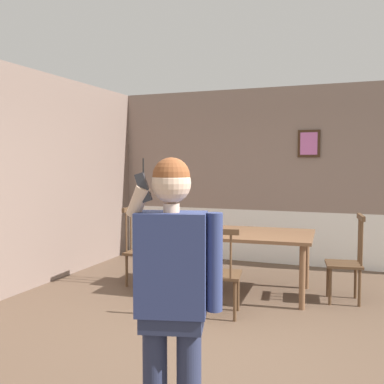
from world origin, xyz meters
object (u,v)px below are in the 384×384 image
at_px(chair_by_doorway, 347,261).
at_px(chair_at_table_head, 220,273).
at_px(person_figure, 173,287).
at_px(chair_near_window, 141,249).
at_px(dining_table, 237,238).

height_order(chair_by_doorway, chair_at_table_head, chair_by_doorway).
relative_size(chair_by_doorway, person_figure, 0.62).
bearing_deg(chair_near_window, dining_table, 92.29).
xyz_separation_m(chair_by_doorway, person_figure, (-0.81, -3.33, 0.48)).
relative_size(chair_near_window, chair_at_table_head, 1.08).
distance_m(dining_table, chair_at_table_head, 0.96).
xyz_separation_m(chair_near_window, person_figure, (1.83, -3.16, 0.48)).
relative_size(chair_near_window, chair_by_doorway, 1.01).
bearing_deg(chair_by_doorway, person_figure, 157.50).
distance_m(chair_by_doorway, person_figure, 3.47).
bearing_deg(person_figure, chair_by_doorway, -118.54).
height_order(dining_table, chair_near_window, chair_near_window).
relative_size(chair_at_table_head, person_figure, 0.58).
bearing_deg(chair_near_window, chair_at_table_head, 57.16).
distance_m(chair_by_doorway, chair_at_table_head, 1.62).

